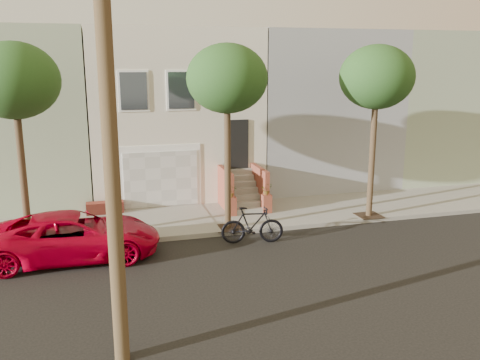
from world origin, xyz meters
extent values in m
plane|color=black|center=(0.00, 0.00, 0.00)|extent=(90.00, 90.00, 0.00)
cube|color=gray|center=(0.00, 5.35, 0.07)|extent=(40.00, 3.70, 0.15)
cube|color=silver|center=(0.00, 11.20, 3.65)|extent=(7.00, 8.00, 7.00)
cube|color=#9CAC8B|center=(-6.80, 11.20, 3.65)|extent=(6.50, 8.00, 7.00)
cube|color=#95989D|center=(6.80, 11.20, 3.65)|extent=(6.50, 8.00, 7.00)
cube|color=#9CAC8B|center=(13.30, 11.20, 3.65)|extent=(6.50, 8.00, 7.00)
cube|color=white|center=(-0.90, 7.22, 1.40)|extent=(3.20, 0.12, 2.50)
cube|color=silver|center=(-0.90, 7.16, 1.30)|extent=(2.90, 0.06, 2.20)
cube|color=gray|center=(-0.90, 5.35, 0.16)|extent=(3.20, 3.70, 0.02)
cube|color=#983729|center=(-3.10, 6.90, 0.37)|extent=(1.40, 0.45, 0.44)
cube|color=black|center=(2.20, 7.17, 2.55)|extent=(1.00, 0.06, 2.00)
cube|color=#3F4751|center=(-1.80, 7.17, 4.75)|extent=(1.00, 0.06, 1.40)
cube|color=white|center=(-1.80, 7.19, 4.75)|extent=(1.15, 0.05, 1.55)
cube|color=#3F4751|center=(0.00, 7.17, 4.75)|extent=(1.00, 0.06, 1.40)
cube|color=white|center=(0.00, 7.19, 4.75)|extent=(1.15, 0.05, 1.55)
cube|color=#3F4751|center=(1.80, 7.17, 4.75)|extent=(1.00, 0.06, 1.40)
cube|color=white|center=(1.80, 7.19, 4.75)|extent=(1.15, 0.05, 1.55)
cube|color=gray|center=(2.20, 5.38, 0.25)|extent=(1.20, 0.28, 0.20)
cube|color=gray|center=(2.20, 5.66, 0.45)|extent=(1.20, 0.28, 0.20)
cube|color=gray|center=(2.20, 5.94, 0.65)|extent=(1.20, 0.28, 0.20)
cube|color=gray|center=(2.20, 6.22, 0.85)|extent=(1.20, 0.28, 0.20)
cube|color=gray|center=(2.20, 6.50, 1.05)|extent=(1.20, 0.28, 0.20)
cube|color=gray|center=(2.20, 6.78, 1.25)|extent=(1.20, 0.28, 0.20)
cube|color=gray|center=(2.20, 7.06, 1.45)|extent=(1.20, 0.28, 0.20)
cube|color=brown|center=(1.50, 6.22, 0.95)|extent=(0.18, 1.96, 1.60)
cube|color=brown|center=(2.90, 6.22, 0.95)|extent=(0.18, 1.96, 1.60)
cube|color=brown|center=(1.50, 5.34, 0.50)|extent=(0.35, 0.35, 0.70)
imported|color=#1F491A|center=(1.50, 5.34, 1.07)|extent=(0.40, 0.35, 0.45)
cube|color=brown|center=(2.90, 5.34, 0.50)|extent=(0.35, 0.35, 0.70)
imported|color=#1F491A|center=(2.90, 5.34, 1.07)|extent=(0.41, 0.35, 0.45)
cube|color=#2D2116|center=(-5.50, 3.90, 0.15)|extent=(0.90, 0.90, 0.02)
cylinder|color=#362718|center=(-5.50, 3.90, 2.25)|extent=(0.22, 0.22, 4.20)
ellipsoid|color=#1F491A|center=(-5.50, 3.90, 5.30)|extent=(2.70, 2.57, 2.29)
cube|color=#2D2116|center=(1.00, 3.90, 0.15)|extent=(0.90, 0.90, 0.02)
cylinder|color=#362718|center=(1.00, 3.90, 2.25)|extent=(0.22, 0.22, 4.20)
ellipsoid|color=#1F491A|center=(1.00, 3.90, 5.30)|extent=(2.70, 2.57, 2.29)
cube|color=#2D2116|center=(6.50, 3.90, 0.15)|extent=(0.90, 0.90, 0.02)
cylinder|color=#362718|center=(6.50, 3.90, 2.25)|extent=(0.22, 0.22, 4.20)
ellipsoid|color=#1F491A|center=(6.50, 3.90, 5.30)|extent=(2.70, 2.57, 2.29)
cylinder|color=#44341F|center=(-3.00, -3.20, 5.00)|extent=(0.30, 0.30, 10.00)
imported|color=#B6001D|center=(-4.09, 2.76, 0.71)|extent=(5.14, 2.41, 1.42)
imported|color=black|center=(1.50, 2.61, 0.62)|extent=(2.12, 0.93, 1.23)
camera|label=1|loc=(-3.22, -12.83, 5.89)|focal=38.68mm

